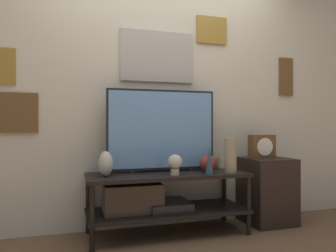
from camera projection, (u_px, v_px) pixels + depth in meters
name	position (u px, v px, depth m)	size (l,w,h in m)	color
ground_plane	(179.00, 246.00, 2.56)	(12.00, 12.00, 0.00)	brown
wall_back	(158.00, 83.00, 3.14)	(6.40, 0.08, 2.70)	beige
media_console	(155.00, 196.00, 2.81)	(1.38, 0.51, 0.53)	black
television	(162.00, 130.00, 2.95)	(1.00, 0.05, 0.74)	black
vase_round_glass	(208.00, 163.00, 2.93)	(0.15, 0.15, 0.15)	brown
vase_tall_ceramic	(231.00, 156.00, 2.88)	(0.11, 0.11, 0.30)	tan
vase_urn_stoneware	(106.00, 164.00, 2.66)	(0.12, 0.13, 0.21)	beige
vase_slim_bronze	(209.00, 161.00, 2.76)	(0.08, 0.08, 0.23)	#2D4251
candle_jar	(222.00, 162.00, 3.22)	(0.10, 0.10, 0.11)	beige
decorative_bust	(175.00, 163.00, 2.73)	(0.12, 0.12, 0.17)	beige
side_table	(267.00, 190.00, 3.19)	(0.43, 0.45, 0.63)	black
mantel_clock	(262.00, 146.00, 3.18)	(0.25, 0.11, 0.23)	brown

